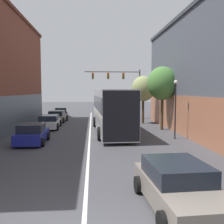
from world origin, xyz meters
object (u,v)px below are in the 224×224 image
parked_car_left_near (61,112)px  parked_car_left_far (49,122)px  bus (111,109)px  traffic_signal_gantry (121,82)px  street_lamp (175,106)px  street_tree_far (143,89)px  parked_car_left_mid (32,134)px  parked_car_left_distant (57,117)px  hatchback_foreground (178,186)px  street_tree_near (162,84)px

parked_car_left_near → parked_car_left_far: size_ratio=1.04×
bus → parked_car_left_near: size_ratio=2.62×
parked_car_left_far → bus: bearing=-116.6°
traffic_signal_gantry → parked_car_left_far: bearing=-134.0°
parked_car_left_far → traffic_signal_gantry: bearing=-45.2°
bus → parked_car_left_near: bus is taller
street_lamp → parked_car_left_far: bearing=148.8°
parked_car_left_near → street_lamp: 20.60m
parked_car_left_near → traffic_signal_gantry: 9.63m
street_lamp → street_tree_far: street_tree_far is taller
parked_car_left_mid → parked_car_left_far: 7.24m
parked_car_left_distant → street_lamp: 15.50m
street_lamp → bus: bearing=142.3°
bus → hatchback_foreground: bus is taller
hatchback_foreground → street_lamp: bearing=-20.5°
bus → street_lamp: size_ratio=2.74×
hatchback_foreground → parked_car_left_mid: same height
bus → parked_car_left_distant: bus is taller
traffic_signal_gantry → parked_car_left_near: bearing=158.9°
parked_car_left_near → street_lamp: bearing=-156.7°
parked_car_left_near → parked_car_left_mid: (0.31, -18.54, 0.02)m
bus → parked_car_left_mid: (-5.77, -4.50, -1.42)m
parked_car_left_near → hatchback_foreground: bearing=-174.1°
parked_car_left_distant → street_tree_near: 13.02m
parked_car_left_far → traffic_signal_gantry: traffic_signal_gantry is taller
parked_car_left_mid → parked_car_left_distant: bearing=-1.1°
parked_car_left_distant → street_tree_near: size_ratio=0.68×
parked_car_left_mid → parked_car_left_distant: 12.47m
parked_car_left_mid → parked_car_left_far: size_ratio=0.88×
parked_car_left_near → parked_car_left_distant: (0.36, -6.08, 0.01)m
bus → parked_car_left_near: (-6.08, 14.04, -1.44)m
parked_car_left_distant → street_tree_far: size_ratio=0.75×
parked_car_left_near → parked_car_left_far: (0.29, -11.30, 0.00)m
bus → parked_car_left_far: 6.57m
bus → parked_car_left_far: bus is taller
hatchback_foreground → parked_car_left_near: size_ratio=0.97×
parked_car_left_near → traffic_signal_gantry: (8.15, -3.14, 4.05)m
parked_car_left_mid → street_tree_near: 12.54m
parked_car_left_mid → parked_car_left_far: parked_car_left_mid is taller
hatchback_foreground → street_lamp: size_ratio=1.02×
parked_car_left_far → street_lamp: street_lamp is taller
parked_car_left_far → street_tree_near: 11.30m
parked_car_left_mid → traffic_signal_gantry: 17.74m
hatchback_foreground → street_tree_far: size_ratio=0.85×
parked_car_left_mid → street_lamp: bearing=-85.4°
parked_car_left_far → street_tree_far: street_tree_far is taller
street_tree_far → hatchback_foreground: bearing=-98.0°
parked_car_left_distant → traffic_signal_gantry: traffic_signal_gantry is taller
traffic_signal_gantry → street_tree_near: bearing=-74.3°
street_lamp → parked_car_left_mid: bearing=-174.5°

